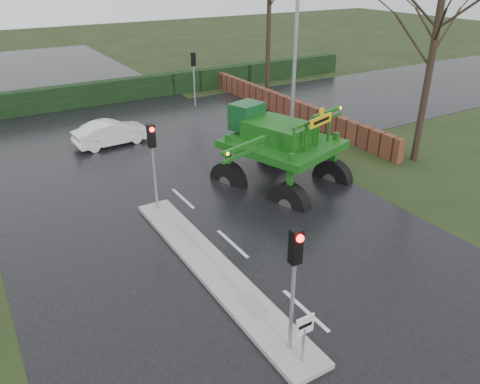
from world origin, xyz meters
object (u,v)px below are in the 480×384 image
traffic_signal_near (295,266)px  traffic_signal_far (193,67)px  street_light_right (292,23)px  crop_sprayer (287,153)px  keep_left_sign (304,332)px  traffic_signal_mid (152,149)px  white_sedan (113,145)px

traffic_signal_near → traffic_signal_far: same height
street_light_right → crop_sprayer: 8.93m
keep_left_sign → traffic_signal_near: 1.61m
traffic_signal_far → crop_sprayer: crop_sprayer is taller
traffic_signal_far → crop_sprayer: (-3.16, -14.46, -0.43)m
traffic_signal_mid → white_sedan: (0.81, 8.20, -2.59)m
crop_sprayer → white_sedan: bearing=93.4°
keep_left_sign → traffic_signal_mid: 9.12m
crop_sprayer → white_sedan: (-3.83, 10.14, -2.16)m
keep_left_sign → traffic_signal_far: size_ratio=0.38×
traffic_signal_mid → white_sedan: traffic_signal_mid is taller
white_sedan → traffic_signal_mid: bearing=170.1°
keep_left_sign → traffic_signal_mid: (0.00, 8.99, 1.53)m
traffic_signal_mid → street_light_right: size_ratio=0.35×
traffic_signal_far → street_light_right: size_ratio=0.35×
white_sedan → traffic_signal_far: bearing=-62.5°
traffic_signal_mid → traffic_signal_near: bearing=-90.0°
keep_left_sign → traffic_signal_mid: size_ratio=0.38×
keep_left_sign → traffic_signal_mid: bearing=90.0°
traffic_signal_mid → keep_left_sign: bearing=-90.0°
traffic_signal_far → crop_sprayer: 14.81m
traffic_signal_far → street_light_right: (1.69, -8.01, 3.40)m
traffic_signal_far → crop_sprayer: size_ratio=0.45×
keep_left_sign → traffic_signal_near: bearing=90.0°
keep_left_sign → traffic_signal_near: traffic_signal_near is taller
keep_left_sign → crop_sprayer: 8.51m
crop_sprayer → white_sedan: crop_sprayer is taller
traffic_signal_near → street_light_right: size_ratio=0.35×
traffic_signal_near → traffic_signal_far: (7.80, 21.02, 0.00)m
traffic_signal_mid → street_light_right: 11.05m
traffic_signal_near → white_sedan: size_ratio=0.90×
traffic_signal_mid → traffic_signal_far: (7.80, 12.52, 0.00)m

